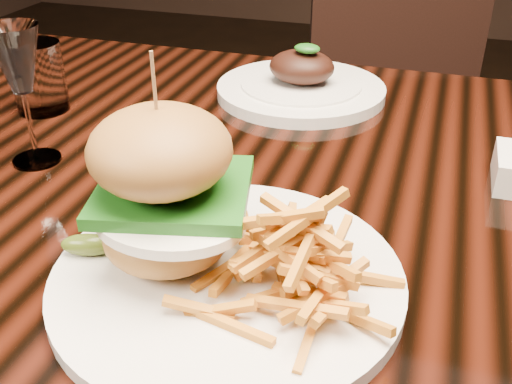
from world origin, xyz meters
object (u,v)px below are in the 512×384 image
(burger_plate, at_px, (222,232))
(chair_far, at_px, (401,95))
(wine_glass, at_px, (18,65))
(far_dish, at_px, (301,86))
(dining_table, at_px, (328,238))

(burger_plate, relative_size, chair_far, 0.34)
(chair_far, bearing_deg, wine_glass, -129.48)
(far_dish, distance_m, chair_far, 0.67)
(dining_table, relative_size, chair_far, 1.68)
(dining_table, xyz_separation_m, far_dish, (-0.11, 0.27, 0.09))
(burger_plate, relative_size, wine_glass, 1.86)
(burger_plate, bearing_deg, chair_far, 84.67)
(dining_table, relative_size, burger_plate, 4.96)
(dining_table, distance_m, wine_glass, 0.43)
(wine_glass, distance_m, far_dish, 0.43)
(dining_table, bearing_deg, burger_plate, -105.47)
(burger_plate, xyz_separation_m, chair_far, (0.07, 1.10, -0.27))
(wine_glass, xyz_separation_m, chair_far, (0.39, 0.94, -0.34))
(far_dish, bearing_deg, chair_far, 78.93)
(burger_plate, relative_size, far_dish, 1.20)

